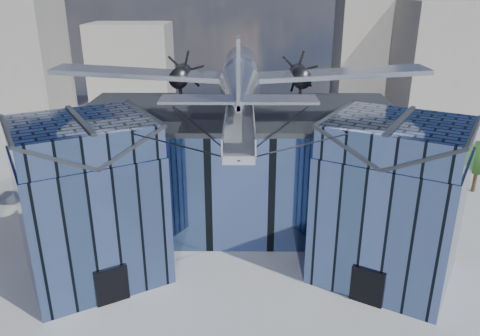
{
  "coord_description": "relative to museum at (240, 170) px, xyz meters",
  "views": [
    {
      "loc": [
        0.24,
        -30.59,
        19.82
      ],
      "look_at": [
        0.0,
        2.0,
        7.2
      ],
      "focal_mm": 35.0,
      "sensor_mm": 36.0,
      "label": 1
    }
  ],
  "objects": [
    {
      "name": "museum",
      "position": [
        0.0,
        0.0,
        0.0
      ],
      "size": [
        32.88,
        24.5,
        17.6
      ],
      "color": "#455C8D",
      "rests_on": "ground"
    },
    {
      "name": "bg_towers",
      "position": [
        1.45,
        44.67,
        4.47
      ],
      "size": [
        77.0,
        24.5,
        26.0
      ],
      "color": "gray",
      "rests_on": "ground"
    },
    {
      "name": "ground_plane",
      "position": [
        -0.0,
        -5.82,
        -5.54
      ],
      "size": [
        120.0,
        120.0,
        0.0
      ],
      "primitive_type": "plane",
      "color": "gray"
    },
    {
      "name": "tree_side_e",
      "position": [
        24.15,
        8.26,
        -1.86
      ],
      "size": [
        4.48,
        4.48,
        5.44
      ],
      "rotation": [
        0.0,
        0.0,
        0.36
      ],
      "color": "#322114",
      "rests_on": "ground"
    }
  ]
}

